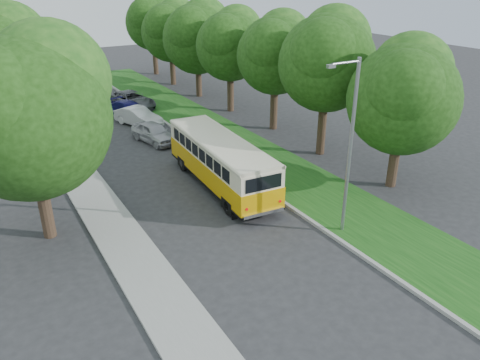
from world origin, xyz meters
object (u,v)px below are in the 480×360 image
car_white (138,117)px  lamppost_far (51,88)px  lamppost_near (349,144)px  car_grey (131,100)px  vintage_bus (221,163)px  car_silver (154,133)px  car_blue (130,110)px

car_white → lamppost_far: bearing=176.2°
lamppost_near → car_grey: 25.91m
lamppost_far → vintage_bus: 13.29m
vintage_bus → car_silver: 9.00m
lamppost_far → car_white: size_ratio=1.76×
vintage_bus → lamppost_far: bearing=123.3°
car_white → car_blue: size_ratio=0.90×
lamppost_near → car_grey: (-1.41, 25.61, -3.64)m
lamppost_near → car_silver: size_ratio=1.93×
lamppost_near → car_silver: 16.85m
car_silver → car_grey: car_grey is taller
vintage_bus → lamppost_near: bearing=-68.3°
lamppost_near → car_silver: (-2.92, 16.18, -3.66)m
vintage_bus → car_blue: (-0.11, 15.48, -0.74)m
car_blue → car_grey: bearing=51.7°
lamppost_near → car_blue: (-2.51, 22.71, -3.68)m
vintage_bus → car_blue: vintage_bus is taller
lamppost_near → car_white: (-2.57, 20.53, -3.67)m
vintage_bus → car_grey: vintage_bus is taller
lamppost_far → car_grey: lamppost_far is taller
car_silver → lamppost_far: bearing=146.8°
lamppost_far → car_grey: bearing=43.5°
car_silver → car_white: size_ratio=0.97×
car_white → car_grey: (1.16, 5.08, 0.03)m
lamppost_far → car_white: bearing=17.7°
lamppost_near → lamppost_far: 20.53m
lamppost_far → car_white: lamppost_far is taller
car_white → car_silver: bearing=-116.2°
lamppost_far → car_silver: lamppost_far is taller
lamppost_near → car_silver: bearing=100.2°
car_white → car_grey: 5.22m
car_silver → car_grey: (1.52, 9.43, 0.03)m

